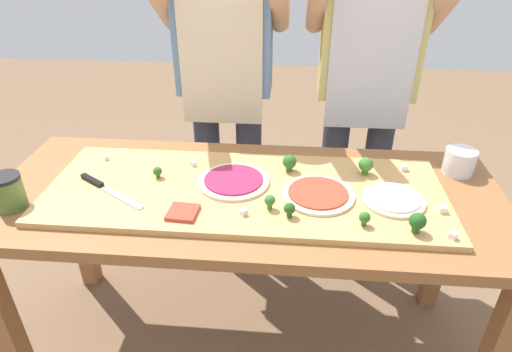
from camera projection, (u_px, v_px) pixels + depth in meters
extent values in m
plane|color=brown|center=(249.00, 340.00, 1.89)|extent=(8.00, 8.00, 0.00)
cube|color=brown|center=(5.00, 324.00, 1.51)|extent=(0.07, 0.07, 0.72)
cube|color=brown|center=(79.00, 222.00, 2.01)|extent=(0.07, 0.07, 0.72)
cube|color=brown|center=(442.00, 241.00, 1.89)|extent=(0.07, 0.07, 0.72)
cube|color=brown|center=(247.00, 196.00, 1.51)|extent=(1.74, 0.71, 0.04)
cube|color=tan|center=(245.00, 191.00, 1.48)|extent=(1.33, 0.50, 0.02)
cube|color=#B7BABF|center=(121.00, 198.00, 1.42)|extent=(0.18, 0.13, 0.00)
cube|color=black|center=(92.00, 180.00, 1.50)|extent=(0.10, 0.07, 0.02)
cylinder|color=beige|center=(234.00, 181.00, 1.50)|extent=(0.24, 0.24, 0.01)
cylinder|color=#9E234C|center=(234.00, 179.00, 1.50)|extent=(0.20, 0.20, 0.01)
cylinder|color=beige|center=(393.00, 200.00, 1.40)|extent=(0.20, 0.20, 0.01)
cylinder|color=silver|center=(394.00, 198.00, 1.40)|extent=(0.16, 0.16, 0.01)
cylinder|color=beige|center=(318.00, 195.00, 1.43)|extent=(0.24, 0.24, 0.01)
cylinder|color=#BC3D28|center=(318.00, 193.00, 1.43)|extent=(0.19, 0.19, 0.01)
cube|color=#BC3D28|center=(183.00, 212.00, 1.34)|extent=(0.10, 0.10, 0.01)
cylinder|color=#2C5915|center=(289.00, 214.00, 1.33)|extent=(0.02, 0.02, 0.02)
sphere|color=#23561E|center=(290.00, 208.00, 1.32)|extent=(0.04, 0.04, 0.04)
cylinder|color=#3F7220|center=(365.00, 171.00, 1.55)|extent=(0.02, 0.02, 0.02)
sphere|color=#38752D|center=(366.00, 164.00, 1.53)|extent=(0.05, 0.05, 0.05)
cylinder|color=#366618|center=(364.00, 223.00, 1.29)|extent=(0.02, 0.02, 0.02)
sphere|color=#2D6623|center=(365.00, 217.00, 1.28)|extent=(0.03, 0.03, 0.03)
cylinder|color=#3F7220|center=(270.00, 206.00, 1.36)|extent=(0.02, 0.02, 0.02)
sphere|color=#38752D|center=(270.00, 200.00, 1.35)|extent=(0.03, 0.03, 0.03)
cylinder|color=#2C5915|center=(416.00, 229.00, 1.27)|extent=(0.02, 0.02, 0.02)
sphere|color=#23561E|center=(418.00, 221.00, 1.25)|extent=(0.05, 0.05, 0.05)
cylinder|color=#366618|center=(158.00, 176.00, 1.53)|extent=(0.01, 0.01, 0.01)
sphere|color=#2D6623|center=(157.00, 171.00, 1.52)|extent=(0.03, 0.03, 0.03)
cylinder|color=#366618|center=(289.00, 168.00, 1.57)|extent=(0.02, 0.02, 0.02)
sphere|color=#2D6623|center=(289.00, 162.00, 1.55)|extent=(0.05, 0.05, 0.05)
cube|color=white|center=(443.00, 209.00, 1.35)|extent=(0.02, 0.02, 0.02)
cube|color=white|center=(404.00, 168.00, 1.57)|extent=(0.02, 0.02, 0.02)
cube|color=white|center=(106.00, 158.00, 1.64)|extent=(0.02, 0.02, 0.02)
cube|color=silver|center=(244.00, 212.00, 1.34)|extent=(0.03, 0.03, 0.02)
cube|color=white|center=(453.00, 236.00, 1.24)|extent=(0.03, 0.03, 0.02)
cube|color=white|center=(193.00, 164.00, 1.60)|extent=(0.02, 0.02, 0.02)
cylinder|color=white|center=(459.00, 162.00, 1.58)|extent=(0.11, 0.11, 0.09)
cylinder|color=white|center=(458.00, 166.00, 1.59)|extent=(0.10, 0.10, 0.05)
cylinder|color=#517033|center=(9.00, 194.00, 1.39)|extent=(0.09, 0.09, 0.11)
cylinder|color=black|center=(4.00, 178.00, 1.36)|extent=(0.09, 0.09, 0.01)
cylinder|color=#333847|center=(209.00, 176.00, 2.19)|extent=(0.12, 0.12, 0.90)
cylinder|color=#333847|center=(249.00, 177.00, 2.18)|extent=(0.12, 0.12, 0.90)
cube|color=#6689B2|center=(224.00, 26.00, 1.81)|extent=(0.40, 0.20, 0.55)
cube|color=beige|center=(220.00, 53.00, 1.76)|extent=(0.34, 0.01, 0.60)
cylinder|color=tan|center=(279.00, 0.00, 1.65)|extent=(0.08, 0.39, 0.31)
cylinder|color=#333847|center=(331.00, 181.00, 2.15)|extent=(0.12, 0.12, 0.90)
cylinder|color=#333847|center=(373.00, 183.00, 2.13)|extent=(0.12, 0.12, 0.90)
cube|color=#D1C670|center=(372.00, 29.00, 1.77)|extent=(0.40, 0.20, 0.55)
cube|color=silver|center=(373.00, 57.00, 1.72)|extent=(0.34, 0.01, 0.60)
cylinder|color=tan|center=(318.00, 0.00, 1.64)|extent=(0.08, 0.39, 0.31)
cylinder|color=tan|center=(444.00, 2.00, 1.61)|extent=(0.08, 0.39, 0.31)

